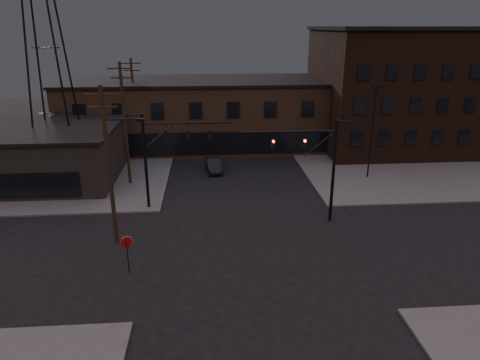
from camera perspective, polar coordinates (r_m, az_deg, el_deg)
name	(u,v)px	position (r m, az deg, el deg)	size (l,w,h in m)	color
ground	(254,252)	(29.42, 1.86, -9.52)	(140.00, 140.00, 0.00)	black
sidewalk_ne	(417,153)	(55.50, 22.48, 3.32)	(30.00, 30.00, 0.15)	#474744
sidewalk_nw	(38,162)	(53.15, -25.29, 2.23)	(30.00, 30.00, 0.15)	#474744
building_row	(230,114)	(54.56, -1.29, 8.81)	(40.00, 12.00, 8.00)	brown
building_right	(409,90)	(57.67, 21.65, 11.08)	(22.00, 16.00, 14.00)	black
building_left	(33,156)	(46.42, -25.87, 2.93)	(16.00, 12.00, 5.00)	black
traffic_signal_near	(319,161)	(32.51, 10.53, 2.53)	(7.12, 0.24, 8.00)	black
traffic_signal_far	(161,150)	(34.98, -10.52, 3.90)	(7.12, 0.24, 8.00)	black
stop_sign	(127,246)	(27.13, -14.86, -8.50)	(0.72, 0.33, 2.48)	black
utility_pole_near	(110,164)	(29.51, -17.00, 2.11)	(3.70, 0.28, 11.00)	black
utility_pole_mid	(126,122)	(41.04, -15.02, 7.50)	(3.70, 0.28, 11.50)	black
utility_pole_far	(134,104)	(52.90, -13.90, 9.87)	(2.20, 0.28, 11.00)	black
transmission_tower	(46,48)	(46.07, -24.51, 15.76)	(7.00, 7.00, 25.00)	black
lot_light_a	(373,124)	(43.49, 17.29, 7.12)	(1.50, 0.28, 9.14)	black
lot_light_b	(410,113)	(50.38, 21.69, 8.26)	(1.50, 0.28, 9.14)	black
parked_car_lot_a	(354,149)	(51.64, 14.92, 4.06)	(1.94, 4.83, 1.65)	black
parked_car_lot_b	(393,146)	(54.83, 19.73, 4.35)	(2.03, 4.99, 1.45)	silver
car_crossing	(214,165)	(45.02, -3.51, 2.01)	(1.42, 4.07, 1.34)	black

